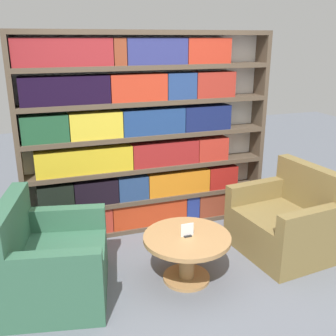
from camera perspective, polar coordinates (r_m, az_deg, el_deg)
The scene contains 6 objects.
ground_plane at distance 3.70m, azimuth 3.56°, elevation -16.93°, with size 14.00×14.00×0.00m, color slate.
bookshelf at distance 4.39m, azimuth -3.56°, elevation 4.51°, with size 2.80×0.30×2.22m.
armchair_left at distance 3.59m, azimuth -16.52°, elevation -13.24°, with size 1.00×1.09×0.89m.
armchair_right at distance 4.29m, azimuth 16.75°, elevation -7.75°, with size 0.91×1.02×0.89m.
coffee_table at distance 3.64m, azimuth 2.69°, elevation -11.59°, with size 0.79×0.79×0.45m.
table_sign at distance 3.56m, azimuth 2.73°, elevation -9.12°, with size 0.12×0.06×0.12m.
Camera 1 is at (-1.20, -2.78, 2.14)m, focal length 42.00 mm.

